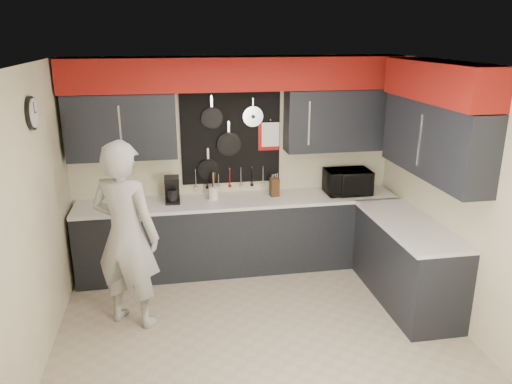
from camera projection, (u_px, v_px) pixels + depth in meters
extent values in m
plane|color=tan|center=(260.00, 331.00, 5.00)|extent=(4.00, 4.00, 0.00)
cube|color=beige|center=(235.00, 163.00, 6.24)|extent=(4.00, 0.01, 2.60)
cube|color=black|center=(121.00, 127.00, 5.71)|extent=(1.24, 0.32, 0.75)
cube|color=black|center=(339.00, 120.00, 6.14)|extent=(1.34, 0.32, 0.75)
cube|color=maroon|center=(236.00, 74.00, 5.74)|extent=(3.94, 0.36, 0.38)
cube|color=black|center=(231.00, 137.00, 6.12)|extent=(1.22, 0.03, 1.15)
cylinder|color=black|center=(212.00, 118.00, 5.97)|extent=(0.26, 0.04, 0.26)
cylinder|color=black|center=(229.00, 144.00, 6.10)|extent=(0.30, 0.04, 0.30)
cylinder|color=black|center=(208.00, 170.00, 6.15)|extent=(0.27, 0.04, 0.27)
cylinder|color=silver|center=(253.00, 117.00, 6.05)|extent=(0.25, 0.02, 0.25)
cube|color=#9D0E0C|center=(269.00, 137.00, 6.18)|extent=(0.26, 0.01, 0.34)
cube|color=white|center=(270.00, 135.00, 6.16)|extent=(0.22, 0.01, 0.30)
cylinder|color=silver|center=(196.00, 178.00, 6.17)|extent=(0.01, 0.01, 0.20)
cylinder|color=silver|center=(207.00, 178.00, 6.20)|extent=(0.01, 0.01, 0.20)
cylinder|color=silver|center=(218.00, 177.00, 6.22)|extent=(0.01, 0.01, 0.20)
cylinder|color=silver|center=(230.00, 177.00, 6.25)|extent=(0.01, 0.01, 0.20)
cylinder|color=silver|center=(241.00, 176.00, 6.27)|extent=(0.01, 0.01, 0.20)
cylinder|color=silver|center=(252.00, 176.00, 6.29)|extent=(0.01, 0.01, 0.20)
cylinder|color=silver|center=(263.00, 175.00, 6.32)|extent=(0.01, 0.01, 0.20)
cube|color=beige|center=(459.00, 197.00, 4.93)|extent=(0.01, 3.50, 2.60)
cube|color=black|center=(434.00, 140.00, 5.03)|extent=(0.32, 1.70, 0.75)
cube|color=maroon|center=(439.00, 82.00, 4.85)|extent=(0.36, 1.70, 0.38)
cube|color=beige|center=(32.00, 223.00, 4.27)|extent=(0.01, 3.50, 2.60)
cylinder|color=black|center=(31.00, 113.00, 4.38)|extent=(0.04, 0.30, 0.30)
cylinder|color=white|center=(34.00, 113.00, 4.38)|extent=(0.01, 0.26, 0.26)
cube|color=black|center=(239.00, 235.00, 6.23)|extent=(3.90, 0.60, 0.88)
cube|color=silver|center=(239.00, 201.00, 6.07)|extent=(3.90, 0.63, 0.04)
cube|color=black|center=(406.00, 263.00, 5.48)|extent=(0.60, 1.60, 0.88)
cube|color=silver|center=(409.00, 224.00, 5.33)|extent=(0.63, 1.60, 0.04)
cube|color=black|center=(243.00, 273.00, 6.10)|extent=(3.90, 0.06, 0.10)
imported|color=black|center=(347.00, 182.00, 6.23)|extent=(0.55, 0.38, 0.31)
cube|color=#3C2513|center=(274.00, 187.00, 6.15)|extent=(0.12, 0.12, 0.23)
cylinder|color=white|center=(214.00, 193.00, 6.04)|extent=(0.12, 0.12, 0.15)
cube|color=black|center=(173.00, 201.00, 5.95)|extent=(0.17, 0.21, 0.03)
cube|color=black|center=(172.00, 187.00, 5.97)|extent=(0.17, 0.06, 0.29)
cube|color=black|center=(172.00, 179.00, 5.86)|extent=(0.17, 0.21, 0.06)
cylinder|color=black|center=(172.00, 195.00, 5.90)|extent=(0.11, 0.11, 0.13)
imported|color=#B8B9B6|center=(126.00, 236.00, 4.88)|extent=(0.83, 0.74, 1.92)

